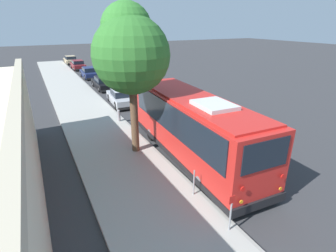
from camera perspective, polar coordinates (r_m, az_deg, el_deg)
ground_plane at (r=14.66m, az=4.65°, el=-4.84°), size 160.00×160.00×0.00m
sidewalk_slab at (r=13.18m, az=-10.12°, el=-8.00°), size 80.00×3.98×0.15m
curb_strip at (r=13.82m, az=-1.95°, el=-6.16°), size 80.00×0.14×0.15m
shuttle_bus at (r=13.05m, az=5.36°, el=0.36°), size 9.99×2.98×3.38m
parked_sedan_silver at (r=22.60m, az=-10.10°, el=6.16°), size 4.39×1.99×1.31m
parked_sedan_black at (r=28.63m, az=-13.84°, el=9.09°), size 4.49×1.82×1.26m
parked_sedan_navy at (r=34.89m, az=-16.76°, el=11.02°), size 4.30×1.74×1.31m
parked_sedan_maroon at (r=41.96m, az=-19.02°, el=12.44°), size 4.50×1.72×1.32m
parked_sedan_tan at (r=48.17m, az=-20.44°, el=13.31°), size 4.31×1.88×1.29m
street_tree at (r=12.81m, az=-8.23°, el=16.06°), size 3.66×3.66×7.32m
sign_post_near at (r=9.06m, az=13.49°, el=-17.89°), size 0.06×0.22×1.34m
sign_post_far at (r=10.51m, az=5.66°, el=-12.16°), size 0.06×0.06×1.09m
fire_hydrant at (r=18.33m, az=-10.66°, el=2.29°), size 0.22×0.22×0.81m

